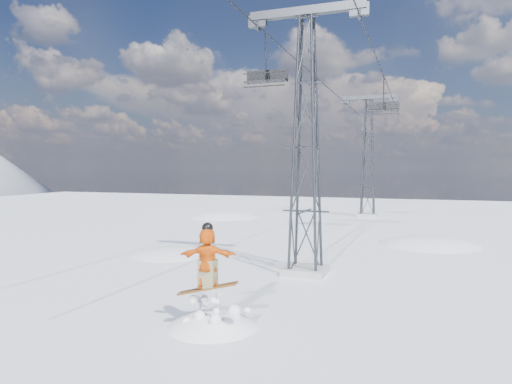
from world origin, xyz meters
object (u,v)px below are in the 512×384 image
lift_tower_far (368,159)px  snowboarder_jump (213,381)px  lift_chair_near (266,77)px  lift_tower_near (306,148)px

lift_tower_far → snowboarder_jump: lift_tower_far is taller
lift_tower_far → lift_chair_near: lift_tower_far is taller
lift_tower_near → lift_tower_far: same height
lift_chair_near → lift_tower_far: bearing=84.7°
lift_tower_far → snowboarder_jump: (-0.97, -32.40, -7.09)m
lift_tower_far → snowboarder_jump: size_ratio=1.62×
lift_tower_far → snowboarder_jump: bearing=-91.7°
lift_tower_near → snowboarder_jump: bearing=-97.5°
snowboarder_jump → lift_chair_near: size_ratio=2.81×
lift_tower_near → lift_tower_far: bearing=90.0°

